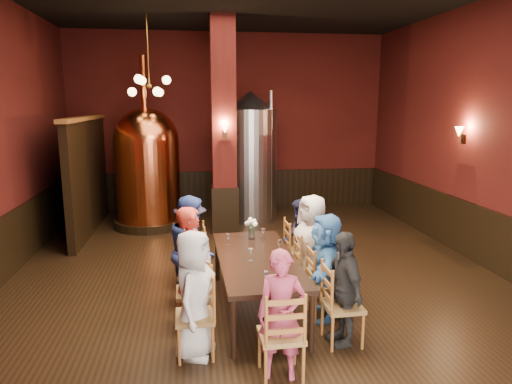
{
  "coord_description": "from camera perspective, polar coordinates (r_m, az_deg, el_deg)",
  "views": [
    {
      "loc": [
        -0.97,
        -6.86,
        2.77
      ],
      "look_at": [
        0.02,
        0.2,
        1.37
      ],
      "focal_mm": 32.0,
      "sensor_mm": 36.0,
      "label": 1
    }
  ],
  "objects": [
    {
      "name": "person_0",
      "position": [
        5.13,
        -7.72,
        -12.53
      ],
      "size": [
        0.66,
        0.81,
        1.44
      ],
      "primitive_type": "imported",
      "rotation": [
        0.0,
        0.0,
        1.24
      ],
      "color": "silver",
      "rests_on": "ground"
    },
    {
      "name": "person_6",
      "position": [
        6.61,
        6.95,
        -6.74
      ],
      "size": [
        0.67,
        0.84,
        1.5
      ],
      "primitive_type": "imported",
      "rotation": [
        0.0,
        0.0,
        5.01
      ],
      "color": "beige",
      "rests_on": "ground"
    },
    {
      "name": "wine_glass_1",
      "position": [
        5.19,
        1.22,
        -10.77
      ],
      "size": [
        0.07,
        0.07,
        0.17
      ],
      "primitive_type": null,
      "color": "white",
      "rests_on": "dining_table"
    },
    {
      "name": "sconce_wall",
      "position": [
        9.09,
        24.57,
        6.55
      ],
      "size": [
        0.2,
        0.2,
        0.36
      ],
      "primitive_type": null,
      "rotation": [
        0.0,
        0.0,
        1.57
      ],
      "color": "black",
      "rests_on": "room"
    },
    {
      "name": "chair_7",
      "position": [
        7.31,
        5.44,
        -7.33
      ],
      "size": [
        0.47,
        0.47,
        0.92
      ],
      "primitive_type": null,
      "rotation": [
        0.0,
        0.0,
        1.59
      ],
      "color": "#945025",
      "rests_on": "ground"
    },
    {
      "name": "chair_2",
      "position": [
        6.46,
        -7.99,
        -9.92
      ],
      "size": [
        0.47,
        0.47,
        0.92
      ],
      "primitive_type": null,
      "rotation": [
        0.0,
        0.0,
        -1.55
      ],
      "color": "#945025",
      "rests_on": "ground"
    },
    {
      "name": "pendant_cluster",
      "position": [
        9.8,
        -13.19,
        12.79
      ],
      "size": [
        0.9,
        0.9,
        1.7
      ],
      "primitive_type": null,
      "color": "#A57226",
      "rests_on": "room"
    },
    {
      "name": "wine_glass_3",
      "position": [
        6.56,
        -3.49,
        -6.03
      ],
      "size": [
        0.07,
        0.07,
        0.17
      ],
      "primitive_type": null,
      "color": "white",
      "rests_on": "dining_table"
    },
    {
      "name": "chair_8",
      "position": [
        4.84,
        3.15,
        -17.37
      ],
      "size": [
        0.47,
        0.47,
        0.92
      ],
      "primitive_type": null,
      "rotation": [
        0.0,
        0.0,
        3.16
      ],
      "color": "#945025",
      "rests_on": "ground"
    },
    {
      "name": "person_1",
      "position": [
        5.73,
        -7.92,
        -9.38
      ],
      "size": [
        0.51,
        0.64,
        1.54
      ],
      "primitive_type": "imported",
      "rotation": [
        0.0,
        0.0,
        1.28
      ],
      "color": "red",
      "rests_on": "ground"
    },
    {
      "name": "person_5",
      "position": [
        6.03,
        8.69,
        -9.11
      ],
      "size": [
        0.69,
        1.35,
        1.39
      ],
      "primitive_type": "imported",
      "rotation": [
        0.0,
        0.0,
        4.49
      ],
      "color": "#3B72B2",
      "rests_on": "ground"
    },
    {
      "name": "chair_4",
      "position": [
        5.53,
        10.78,
        -13.74
      ],
      "size": [
        0.47,
        0.47,
        0.92
      ],
      "primitive_type": null,
      "rotation": [
        0.0,
        0.0,
        1.59
      ],
      "color": "#945025",
      "rests_on": "ground"
    },
    {
      "name": "chair_1",
      "position": [
        5.85,
        -7.84,
        -12.23
      ],
      "size": [
        0.47,
        0.47,
        0.92
      ],
      "primitive_type": null,
      "rotation": [
        0.0,
        0.0,
        -1.55
      ],
      "color": "#945025",
      "rests_on": "ground"
    },
    {
      "name": "sconce_column",
      "position": [
        9.4,
        -3.94,
        7.64
      ],
      "size": [
        0.2,
        0.2,
        0.36
      ],
      "primitive_type": null,
      "rotation": [
        0.0,
        0.0,
        3.14
      ],
      "color": "black",
      "rests_on": "column"
    },
    {
      "name": "room",
      "position": [
        6.95,
        0.04,
        6.85
      ],
      "size": [
        10.0,
        10.02,
        4.5
      ],
      "color": "black",
      "rests_on": "ground"
    },
    {
      "name": "chair_3",
      "position": [
        7.09,
        -8.11,
        -7.99
      ],
      "size": [
        0.47,
        0.47,
        0.92
      ],
      "primitive_type": null,
      "rotation": [
        0.0,
        0.0,
        -1.55
      ],
      "color": "#945025",
      "rests_on": "ground"
    },
    {
      "name": "person_8",
      "position": [
        4.74,
        3.18,
        -15.1
      ],
      "size": [
        0.55,
        0.42,
        1.35
      ],
      "primitive_type": "imported",
      "rotation": [
        0.0,
        0.0,
        6.07
      ],
      "color": "#A33653",
      "rests_on": "ground"
    },
    {
      "name": "person_2",
      "position": [
        6.36,
        -8.06,
        -7.29
      ],
      "size": [
        0.5,
        0.81,
        1.55
      ],
      "primitive_type": "imported",
      "rotation": [
        0.0,
        0.0,
        1.75
      ],
      "color": "navy",
      "rests_on": "ground"
    },
    {
      "name": "wine_glass_0",
      "position": [
        5.94,
        -0.68,
        -7.86
      ],
      "size": [
        0.07,
        0.07,
        0.17
      ],
      "primitive_type": null,
      "color": "white",
      "rests_on": "dining_table"
    },
    {
      "name": "dining_table",
      "position": [
        6.14,
        0.07,
        -8.67
      ],
      "size": [
        1.05,
        2.42,
        0.75
      ],
      "rotation": [
        0.0,
        0.0,
        0.02
      ],
      "color": "black",
      "rests_on": "ground"
    },
    {
      "name": "chair_6",
      "position": [
        6.7,
        6.89,
        -9.11
      ],
      "size": [
        0.47,
        0.47,
        0.92
      ],
      "primitive_type": null,
      "rotation": [
        0.0,
        0.0,
        1.59
      ],
      "color": "#945025",
      "rests_on": "ground"
    },
    {
      "name": "partition",
      "position": [
        10.42,
        -20.27,
        1.79
      ],
      "size": [
        0.22,
        3.5,
        2.4
      ],
      "primitive_type": "cube",
      "color": "black",
      "rests_on": "ground"
    },
    {
      "name": "wine_glass_5",
      "position": [
        6.3,
        2.91,
        -6.76
      ],
      "size": [
        0.07,
        0.07,
        0.17
      ],
      "primitive_type": null,
      "color": "white",
      "rests_on": "dining_table"
    },
    {
      "name": "column",
      "position": [
        9.7,
        -4.07,
        8.04
      ],
      "size": [
        0.58,
        0.58,
        4.5
      ],
      "primitive_type": "cube",
      "color": "#4C1310",
      "rests_on": "ground"
    },
    {
      "name": "wainscot_right",
      "position": [
        8.75,
        26.79,
        -5.13
      ],
      "size": [
        0.08,
        9.9,
        1.0
      ],
      "primitive_type": "cube",
      "color": "black",
      "rests_on": "ground"
    },
    {
      "name": "wainscot_back",
      "position": [
        12.07,
        -3.25,
        0.29
      ],
      "size": [
        7.9,
        0.08,
        1.0
      ],
      "primitive_type": "cube",
      "color": "black",
      "rests_on": "ground"
    },
    {
      "name": "person_7",
      "position": [
        7.25,
        5.47,
        -5.93
      ],
      "size": [
        0.35,
        0.65,
        1.29
      ],
      "primitive_type": "imported",
      "rotation": [
        0.0,
        0.0,
        4.64
      ],
      "color": "black",
      "rests_on": "ground"
    },
    {
      "name": "wine_glass_4",
      "position": [
        5.56,
        3.03,
        -9.23
      ],
      "size": [
        0.07,
        0.07,
        0.17
      ],
      "primitive_type": null,
      "color": "white",
      "rests_on": "dining_table"
    },
    {
      "name": "wine_glass_2",
      "position": [
        6.85,
        0.87,
        -5.26
      ],
      "size": [
        0.07,
        0.07,
        0.17
      ],
      "primitive_type": null,
      "color": "white",
      "rests_on": "dining_table"
    },
    {
      "name": "steel_vessel",
      "position": [
        10.76,
        -0.71,
        4.44
      ],
      "size": [
        1.55,
        1.55,
        3.03
      ],
      "rotation": [
        0.0,
        0.0,
        -0.28
      ],
      "color": "#B2B2B7",
      "rests_on": "ground"
    },
    {
      "name": "person_3",
      "position": [
        7.02,
        -8.16,
        -6.3
      ],
      "size": [
        0.7,
        0.97,
        1.36
      ],
      "primitive_type": "imported",
      "rotation": [
        0.0,
        0.0,
        1.33
      ],
      "color": "black",
      "rests_on": "ground"
    },
    {
      "name": "rose_vase",
      "position": [
        6.84,
        -0.55,
        -4.16
      ],
      "size": [
        0.19,
        0.19,
        0.33
      ],
      "color": "white",
      "rests_on": "dining_table"
    },
    {
      "name": "copper_kettle",
      "position": [
        10.45,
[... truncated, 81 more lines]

